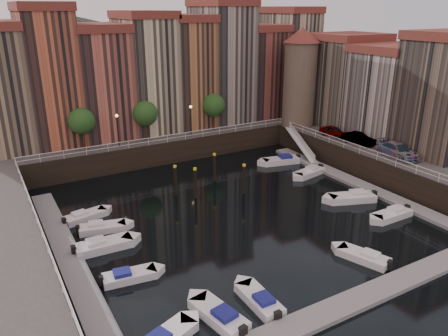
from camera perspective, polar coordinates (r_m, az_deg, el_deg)
ground at (r=44.53m, az=0.91°, el=-5.56°), size 200.00×200.00×0.00m
quay_far at (r=66.26m, az=-10.71°, el=4.25°), size 80.00×20.00×3.00m
quay_right at (r=61.10m, az=25.16°, el=1.26°), size 20.00×36.00×3.00m
dock_left at (r=38.76m, az=-19.69°, el=-10.78°), size 2.00×28.00×0.35m
dock_right at (r=53.28m, az=16.63°, el=-1.77°), size 2.00×28.00×0.35m
dock_near at (r=33.12m, az=16.81°, el=-16.22°), size 30.00×2.00×0.35m
mountains at (r=146.53m, az=-21.82°, el=14.40°), size 145.00×100.00×18.00m
far_terrace at (r=63.19m, az=-7.60°, el=12.42°), size 48.70×10.30×17.50m
right_terrace at (r=61.43m, az=21.07°, el=9.73°), size 9.30×24.30×14.00m
corner_tower at (r=64.21m, az=9.88°, el=11.74°), size 5.20×5.20×13.80m
promenade_trees at (r=57.44m, az=-9.63°, el=7.10°), size 21.20×3.20×5.20m
street_lamps at (r=56.80m, az=-8.91°, el=6.28°), size 10.36×0.36×4.18m
railings at (r=47.01m, az=-2.11°, el=0.86°), size 36.08×34.04×0.52m
gangway at (r=60.81m, az=9.99°, el=3.25°), size 2.78×8.32×3.73m
mooring_pilings at (r=48.28m, az=-2.17°, el=-1.31°), size 7.00×5.20×3.78m
boat_left_1 at (r=34.69m, az=-12.39°, el=-13.62°), size 4.33×2.04×0.97m
boat_left_2 at (r=39.01m, az=-15.59°, el=-9.72°), size 5.06×2.02×1.15m
boat_left_3 at (r=42.04m, az=-15.71°, el=-7.51°), size 4.52×2.50×1.01m
boat_left_4 at (r=44.68m, az=-17.76°, el=-6.03°), size 4.45×2.38×1.00m
boat_right_0 at (r=45.98m, az=21.13°, el=-5.67°), size 4.58×1.68×1.05m
boat_right_1 at (r=48.44m, az=16.49°, el=-3.71°), size 5.27×3.47×1.19m
boat_right_3 at (r=54.57m, az=11.13°, el=-0.55°), size 4.74×2.49×1.06m
boat_right_4 at (r=58.07m, az=7.53°, el=0.99°), size 5.24×2.88×1.17m
boat_near_0 at (r=30.24m, az=-0.58°, el=-18.73°), size 2.57×4.92×1.10m
boat_near_1 at (r=31.63m, az=4.72°, el=-16.85°), size 1.68×4.48×1.03m
boat_near_2 at (r=37.92m, az=17.87°, el=-10.99°), size 2.89×4.48×1.01m
car_a at (r=60.43m, az=14.10°, el=4.59°), size 2.08×4.18×1.37m
car_b at (r=57.80m, az=17.14°, el=3.61°), size 2.34×4.51×1.42m
car_c at (r=54.20m, az=21.72°, el=2.07°), size 2.56×5.64×1.60m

